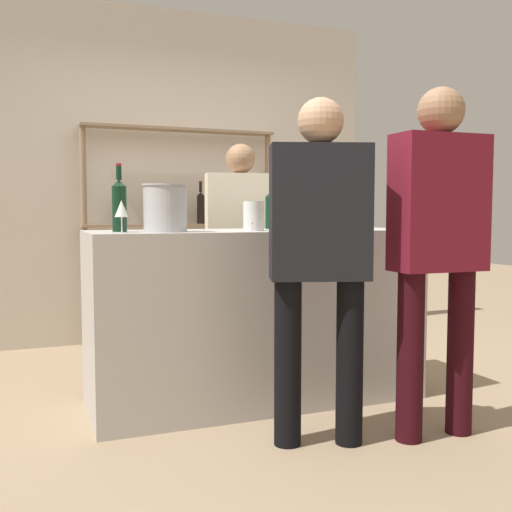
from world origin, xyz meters
TOP-DOWN VIEW (x-y plane):
  - ground_plane at (0.00, 0.00)m, footprint 16.00×16.00m
  - bar_counter at (0.00, 0.00)m, footprint 1.89×0.66m
  - back_wall at (0.00, 1.93)m, footprint 3.49×0.12m
  - back_shelf at (-0.00, 1.75)m, footprint 1.63×0.18m
  - counter_bottle_0 at (0.48, 0.21)m, footprint 0.09×0.09m
  - counter_bottle_1 at (0.23, -0.23)m, footprint 0.07×0.07m
  - counter_bottle_2 at (-0.77, -0.02)m, footprint 0.07×0.07m
  - counter_bottle_3 at (0.17, 0.19)m, footprint 0.07×0.07m
  - wine_glass at (-0.79, -0.18)m, footprint 0.07×0.07m
  - ice_bucket at (-0.55, -0.13)m, footprint 0.24×0.24m
  - cork_jar at (-0.06, -0.12)m, footprint 0.12×0.12m
  - server_behind_counter at (0.17, 0.73)m, footprint 0.51×0.30m
  - customer_center at (0.04, -0.72)m, footprint 0.50×0.34m
  - customer_right at (0.61, -0.85)m, footprint 0.46×0.22m

SIDE VIEW (x-z plane):
  - ground_plane at x=0.00m, z-range 0.00..0.00m
  - bar_counter at x=0.00m, z-range 0.00..0.99m
  - server_behind_counter at x=0.17m, z-range 0.12..1.69m
  - customer_center at x=0.04m, z-range 0.13..1.75m
  - customer_right at x=0.61m, z-range 0.14..1.83m
  - cork_jar at x=-0.06m, z-range 0.99..1.15m
  - wine_glass at x=-0.79m, z-range 1.03..1.19m
  - counter_bottle_3 at x=0.17m, z-range 0.96..1.28m
  - counter_bottle_1 at x=0.23m, z-range 0.95..1.28m
  - ice_bucket at x=-0.55m, z-range 0.99..1.24m
  - counter_bottle_0 at x=0.48m, z-range 0.95..1.32m
  - counter_bottle_2 at x=-0.77m, z-range 0.96..1.31m
  - back_shelf at x=0.00m, z-range 0.27..2.06m
  - back_wall at x=0.00m, z-range 0.00..2.80m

